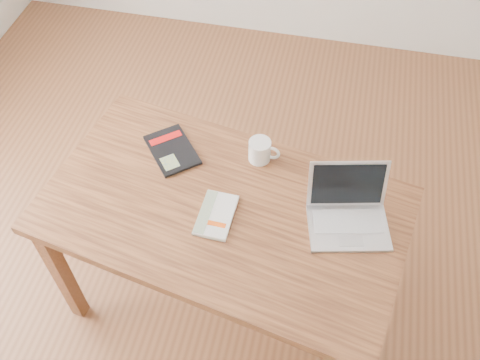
% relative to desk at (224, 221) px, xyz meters
% --- Properties ---
extents(room, '(4.04, 4.04, 2.70)m').
position_rel_desk_xyz_m(room, '(-0.12, 0.11, 0.69)').
color(room, brown).
rests_on(room, ground).
extents(desk, '(1.45, 0.99, 0.75)m').
position_rel_desk_xyz_m(desk, '(0.00, 0.00, 0.00)').
color(desk, brown).
rests_on(desk, ground).
extents(white_guidebook, '(0.13, 0.20, 0.02)m').
position_rel_desk_xyz_m(white_guidebook, '(-0.02, -0.05, 0.10)').
color(white_guidebook, silver).
rests_on(white_guidebook, desk).
extents(black_guidebook, '(0.27, 0.28, 0.01)m').
position_rel_desk_xyz_m(black_guidebook, '(-0.27, 0.23, 0.10)').
color(black_guidebook, black).
rests_on(black_guidebook, desk).
extents(laptop, '(0.33, 0.31, 0.19)m').
position_rel_desk_xyz_m(laptop, '(0.45, 0.05, 0.13)').
color(laptop, silver).
rests_on(laptop, desk).
extents(coffee_mug, '(0.13, 0.09, 0.09)m').
position_rel_desk_xyz_m(coffee_mug, '(0.09, 0.26, 0.14)').
color(coffee_mug, white).
rests_on(coffee_mug, desk).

